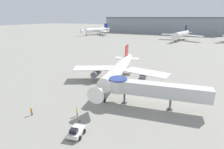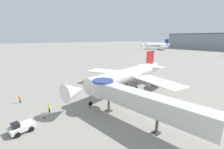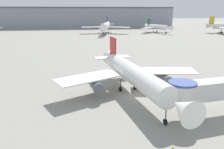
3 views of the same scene
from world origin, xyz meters
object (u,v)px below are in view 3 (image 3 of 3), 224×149
(traffic_cone_starboard_wing, at_px, (192,93))
(background_jet_navy_tail, at_px, (106,26))
(jet_bridge, at_px, (222,88))
(background_jet_green_tail, at_px, (157,27))
(main_airplane, at_px, (132,74))

(traffic_cone_starboard_wing, height_order, background_jet_navy_tail, background_jet_navy_tail)
(jet_bridge, distance_m, traffic_cone_starboard_wing, 9.12)
(traffic_cone_starboard_wing, bearing_deg, background_jet_green_tail, 73.92)
(jet_bridge, bearing_deg, background_jet_navy_tail, 83.89)
(traffic_cone_starboard_wing, distance_m, background_jet_green_tail, 123.60)
(main_airplane, height_order, background_jet_navy_tail, background_jet_navy_tail)
(jet_bridge, xyz_separation_m, background_jet_navy_tail, (-4.06, 124.32, 0.98))
(background_jet_navy_tail, bearing_deg, traffic_cone_starboard_wing, -76.53)
(jet_bridge, distance_m, background_jet_green_tail, 131.43)
(traffic_cone_starboard_wing, distance_m, background_jet_navy_tail, 116.25)
(jet_bridge, bearing_deg, background_jet_green_tail, 67.01)
(main_airplane, bearing_deg, jet_bridge, -49.47)
(background_jet_navy_tail, bearing_deg, jet_bridge, -76.57)
(main_airplane, height_order, traffic_cone_starboard_wing, main_airplane)
(main_airplane, xyz_separation_m, jet_bridge, (11.91, -10.04, 0.15))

